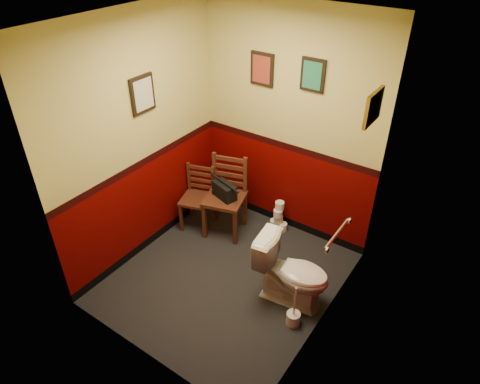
% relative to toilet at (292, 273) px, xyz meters
% --- Properties ---
extents(floor, '(2.20, 2.40, 0.00)m').
position_rel_toilet_xyz_m(floor, '(-0.72, -0.13, -0.37)').
color(floor, black).
rests_on(floor, ground).
extents(ceiling, '(2.20, 2.40, 0.00)m').
position_rel_toilet_xyz_m(ceiling, '(-0.72, -0.13, 2.33)').
color(ceiling, silver).
rests_on(ceiling, ground).
extents(wall_back, '(2.20, 0.00, 2.70)m').
position_rel_toilet_xyz_m(wall_back, '(-0.72, 1.07, 0.98)').
color(wall_back, '#500304').
rests_on(wall_back, ground).
extents(wall_front, '(2.20, 0.00, 2.70)m').
position_rel_toilet_xyz_m(wall_front, '(-0.72, -1.33, 0.98)').
color(wall_front, '#500304').
rests_on(wall_front, ground).
extents(wall_left, '(0.00, 2.40, 2.70)m').
position_rel_toilet_xyz_m(wall_left, '(-1.82, -0.13, 0.98)').
color(wall_left, '#500304').
rests_on(wall_left, ground).
extents(wall_right, '(0.00, 2.40, 2.70)m').
position_rel_toilet_xyz_m(wall_right, '(0.38, -0.13, 0.98)').
color(wall_right, '#500304').
rests_on(wall_right, ground).
extents(grab_bar, '(0.05, 0.56, 0.06)m').
position_rel_toilet_xyz_m(grab_bar, '(0.35, 0.12, 0.58)').
color(grab_bar, silver).
rests_on(grab_bar, wall_right).
extents(framed_print_back_a, '(0.28, 0.04, 0.36)m').
position_rel_toilet_xyz_m(framed_print_back_a, '(-1.07, 1.05, 1.58)').
color(framed_print_back_a, black).
rests_on(framed_print_back_a, wall_back).
extents(framed_print_back_b, '(0.26, 0.04, 0.34)m').
position_rel_toilet_xyz_m(framed_print_back_b, '(-0.47, 1.05, 1.63)').
color(framed_print_back_b, black).
rests_on(framed_print_back_b, wall_back).
extents(framed_print_left, '(0.04, 0.30, 0.38)m').
position_rel_toilet_xyz_m(framed_print_left, '(-1.80, -0.03, 1.48)').
color(framed_print_left, black).
rests_on(framed_print_left, wall_left).
extents(framed_print_right, '(0.04, 0.34, 0.28)m').
position_rel_toilet_xyz_m(framed_print_right, '(0.36, 0.47, 1.68)').
color(framed_print_right, olive).
rests_on(framed_print_right, wall_right).
extents(toilet, '(0.80, 0.52, 0.74)m').
position_rel_toilet_xyz_m(toilet, '(0.00, 0.00, 0.00)').
color(toilet, white).
rests_on(toilet, floor).
extents(toilet_brush, '(0.14, 0.14, 0.49)m').
position_rel_toilet_xyz_m(toilet_brush, '(0.18, -0.27, -0.29)').
color(toilet_brush, silver).
rests_on(toilet_brush, floor).
extents(chair_left, '(0.47, 0.47, 0.80)m').
position_rel_toilet_xyz_m(chair_left, '(-1.58, 0.46, 0.03)').
color(chair_left, '#4A2216').
rests_on(chair_left, floor).
extents(chair_right, '(0.57, 0.57, 0.98)m').
position_rel_toilet_xyz_m(chair_right, '(-1.23, 0.57, 0.12)').
color(chair_right, '#4A2216').
rests_on(chair_right, floor).
extents(handbag, '(0.33, 0.23, 0.22)m').
position_rel_toilet_xyz_m(handbag, '(-1.22, 0.52, 0.24)').
color(handbag, black).
rests_on(handbag, chair_right).
extents(tp_stack, '(0.23, 0.14, 0.41)m').
position_rel_toilet_xyz_m(tp_stack, '(-0.69, 0.93, -0.20)').
color(tp_stack, silver).
rests_on(tp_stack, floor).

